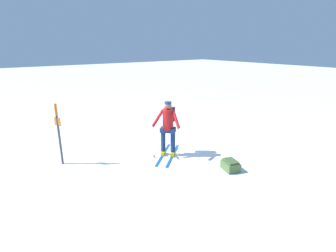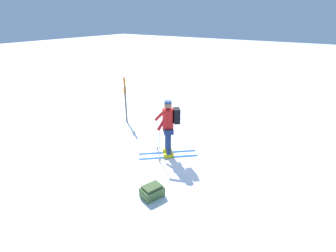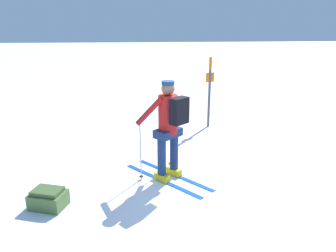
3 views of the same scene
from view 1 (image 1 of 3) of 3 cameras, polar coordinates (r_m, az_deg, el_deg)
name	(u,v)px [view 1 (image 1 of 3)]	position (r m, az deg, el deg)	size (l,w,h in m)	color
ground_plane	(158,147)	(9.13, -2.21, -4.69)	(80.00, 80.00, 0.00)	white
skier	(168,125)	(8.19, 0.03, 0.26)	(1.51, 1.63, 1.77)	#144C9E
dropped_backpack	(230,165)	(7.72, 13.44, -8.33)	(0.60, 0.51, 0.30)	#4C6B38
trail_marker	(58,129)	(8.17, -22.76, -0.59)	(0.23, 0.11, 1.84)	#4C4C51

